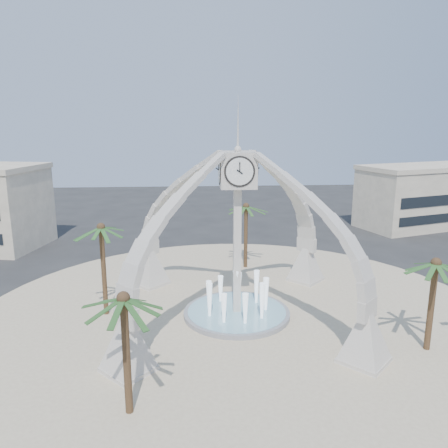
{
  "coord_description": "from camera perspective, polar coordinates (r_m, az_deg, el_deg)",
  "views": [
    {
      "loc": [
        -3.12,
        -30.43,
        14.22
      ],
      "look_at": [
        -0.82,
        2.0,
        6.69
      ],
      "focal_mm": 35.0,
      "sensor_mm": 36.0,
      "label": 1
    }
  ],
  "objects": [
    {
      "name": "ground",
      "position": [
        33.73,
        1.66,
        -11.9
      ],
      "size": [
        140.0,
        140.0,
        0.0
      ],
      "primitive_type": "plane",
      "color": "#282828",
      "rests_on": "ground"
    },
    {
      "name": "plaza",
      "position": [
        33.72,
        1.66,
        -11.85
      ],
      "size": [
        40.0,
        40.0,
        0.06
      ],
      "primitive_type": "cylinder",
      "color": "beige",
      "rests_on": "ground"
    },
    {
      "name": "clock_tower",
      "position": [
        31.55,
        1.74,
        -1.15
      ],
      "size": [
        17.94,
        17.94,
        16.3
      ],
      "color": "beige",
      "rests_on": "ground"
    },
    {
      "name": "fountain",
      "position": [
        33.61,
        1.67,
        -11.45
      ],
      "size": [
        8.0,
        8.0,
        3.62
      ],
      "color": "#959598",
      "rests_on": "ground"
    },
    {
      "name": "building_ne",
      "position": [
        67.89,
        25.25,
        3.4
      ],
      "size": [
        21.87,
        14.17,
        8.6
      ],
      "rotation": [
        0.0,
        0.0,
        0.31
      ],
      "color": "beige",
      "rests_on": "ground"
    },
    {
      "name": "palm_east",
      "position": [
        29.89,
        25.96,
        -4.75
      ],
      "size": [
        5.42,
        5.42,
        6.63
      ],
      "rotation": [
        0.0,
        0.0,
        0.41
      ],
      "color": "brown",
      "rests_on": "ground"
    },
    {
      "name": "palm_west",
      "position": [
        32.98,
        -15.77,
        -0.61
      ],
      "size": [
        5.12,
        5.12,
        7.57
      ],
      "rotation": [
        0.0,
        0.0,
        0.41
      ],
      "color": "brown",
      "rests_on": "ground"
    },
    {
      "name": "palm_north",
      "position": [
        42.77,
        2.9,
        2.22
      ],
      "size": [
        4.41,
        4.41,
        7.05
      ],
      "rotation": [
        0.0,
        0.0,
        0.13
      ],
      "color": "brown",
      "rests_on": "ground"
    },
    {
      "name": "palm_south",
      "position": [
        21.43,
        -13.01,
        -9.66
      ],
      "size": [
        5.16,
        5.16,
        6.94
      ],
      "rotation": [
        0.0,
        0.0,
        0.31
      ],
      "color": "brown",
      "rests_on": "ground"
    }
  ]
}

